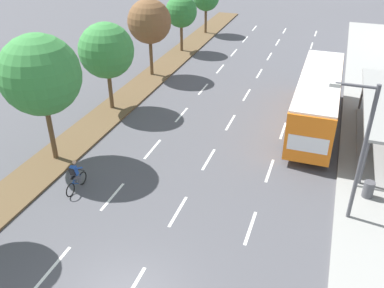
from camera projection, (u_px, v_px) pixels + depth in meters
The scene contains 13 objects.
median_strip at pixel (147, 82), 33.88m from camera, with size 2.60×52.00×0.12m, color brown.
sidewalk_right at pixel (376, 112), 28.86m from camera, with size 4.50×52.00×0.15m, color gray.
lane_divider_left at pixel (193, 101), 30.69m from camera, with size 0.14×46.48×0.01m.
lane_divider_center at pixel (239, 108), 29.69m from camera, with size 0.14×46.48×0.01m.
lane_divider_right at pixel (288, 115), 28.69m from camera, with size 0.14×46.48×0.01m.
bus at pixel (318, 97), 26.26m from camera, with size 2.54×11.29×3.37m.
cyclist at pixel (75, 177), 20.77m from camera, with size 0.46×1.82×1.71m.
median_tree_second at pixel (40, 75), 21.18m from camera, with size 4.22×4.22×7.08m.
median_tree_third at pixel (106, 51), 27.40m from camera, with size 3.70×3.70×5.98m.
median_tree_fourth at pixel (149, 22), 33.02m from camera, with size 3.51×3.51×6.18m.
median_tree_fifth at pixel (181, 12), 39.08m from camera, with size 2.99×2.99×5.26m.
streetlight at pixel (360, 146), 17.32m from camera, with size 1.91×0.24×6.50m.
trash_bin at pixel (368, 189), 20.24m from camera, with size 0.52×0.52×0.85m, color #4C4C51.
Camera 1 is at (5.71, -8.86, 12.64)m, focal length 38.79 mm.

